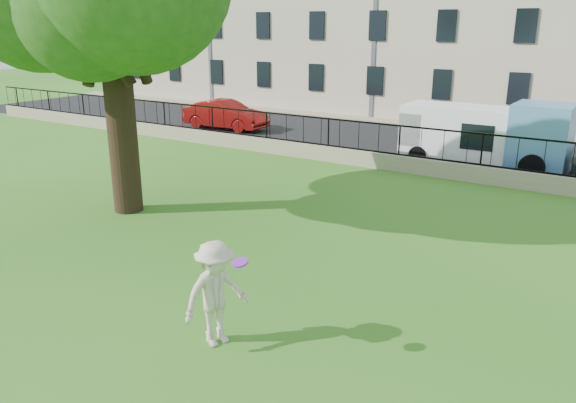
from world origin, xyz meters
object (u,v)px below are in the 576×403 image
Objects in this scene: frisbee at (240,262)px; white_van at (473,136)px; red_sedan at (225,115)px; man at (216,294)px.

white_van is at bearing 92.38° from frisbee.
frisbee reaches higher than red_sedan.
frisbee is 21.46m from red_sedan.
man is at bearing -145.40° from red_sedan.
white_van is (-0.65, 15.66, -0.61)m from frisbee.
man is 15.49m from white_van.
red_sedan is at bearing 57.44° from man.
frisbee is 0.05× the size of white_van.
red_sedan is 13.03m from white_van.
man reaches higher than frisbee.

